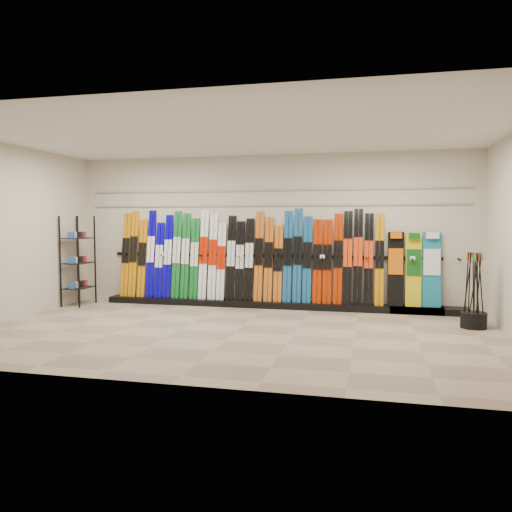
# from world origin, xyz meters

# --- Properties ---
(floor) EXTENTS (8.00, 8.00, 0.00)m
(floor) POSITION_xyz_m (0.00, 0.00, 0.00)
(floor) COLOR gray
(floor) RESTS_ON ground
(back_wall) EXTENTS (8.00, 0.00, 8.00)m
(back_wall) POSITION_xyz_m (0.00, 2.50, 1.50)
(back_wall) COLOR beige
(back_wall) RESTS_ON floor
(left_wall) EXTENTS (0.00, 5.00, 5.00)m
(left_wall) POSITION_xyz_m (-4.00, 0.00, 1.50)
(left_wall) COLOR beige
(left_wall) RESTS_ON floor
(ceiling) EXTENTS (8.00, 8.00, 0.00)m
(ceiling) POSITION_xyz_m (0.00, 0.00, 3.00)
(ceiling) COLOR silver
(ceiling) RESTS_ON back_wall
(ski_rack_base) EXTENTS (8.00, 0.40, 0.12)m
(ski_rack_base) POSITION_xyz_m (0.22, 2.28, 0.06)
(ski_rack_base) COLOR black
(ski_rack_base) RESTS_ON floor
(skis) EXTENTS (5.37, 0.29, 1.82)m
(skis) POSITION_xyz_m (-0.45, 2.36, 0.97)
(skis) COLOR #CD7B06
(skis) RESTS_ON ski_rack_base
(snowboards) EXTENTS (0.95, 0.21, 1.37)m
(snowboards) POSITION_xyz_m (2.78, 2.35, 0.80)
(snowboards) COLOR black
(snowboards) RESTS_ON ski_rack_base
(accessory_rack) EXTENTS (0.40, 0.60, 1.80)m
(accessory_rack) POSITION_xyz_m (-3.75, 1.70, 0.90)
(accessory_rack) COLOR black
(accessory_rack) RESTS_ON floor
(pole_bin) EXTENTS (0.40, 0.40, 0.25)m
(pole_bin) POSITION_xyz_m (3.60, 1.15, 0.12)
(pole_bin) COLOR black
(pole_bin) RESTS_ON floor
(ski_poles) EXTENTS (0.32, 0.30, 1.18)m
(ski_poles) POSITION_xyz_m (3.59, 1.14, 0.61)
(ski_poles) COLOR black
(ski_poles) RESTS_ON pole_bin
(slatwall_rail_0) EXTENTS (7.60, 0.02, 0.03)m
(slatwall_rail_0) POSITION_xyz_m (0.00, 2.48, 2.00)
(slatwall_rail_0) COLOR gray
(slatwall_rail_0) RESTS_ON back_wall
(slatwall_rail_1) EXTENTS (7.60, 0.02, 0.03)m
(slatwall_rail_1) POSITION_xyz_m (0.00, 2.48, 2.30)
(slatwall_rail_1) COLOR gray
(slatwall_rail_1) RESTS_ON back_wall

